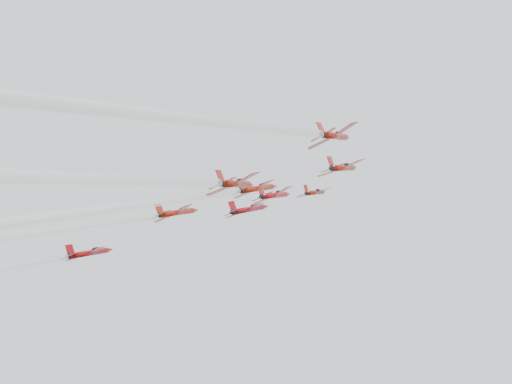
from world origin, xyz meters
The scene contains 6 objects.
jet_lead centered at (-3.30, 28.50, 183.97)m, with size 8.66×10.88×7.61m.
jet_row2_left centered at (-10.43, 12.85, 173.56)m, with size 10.26×12.89×9.02m.
jet_row2_center centered at (-1.75, 10.51, 171.99)m, with size 9.87×12.40×8.67m.
jet_row2_right centered at (12.53, 14.47, 174.64)m, with size 10.58×13.29×9.30m.
jet_center centered at (3.91, -39.83, 138.37)m, with size 9.24×84.28×56.72m.
jet_rear_farright centered at (26.89, -48.43, 132.64)m, with size 8.81×80.36×54.08m.
Camera 1 is at (67.55, -84.22, 84.80)m, focal length 50.00 mm.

